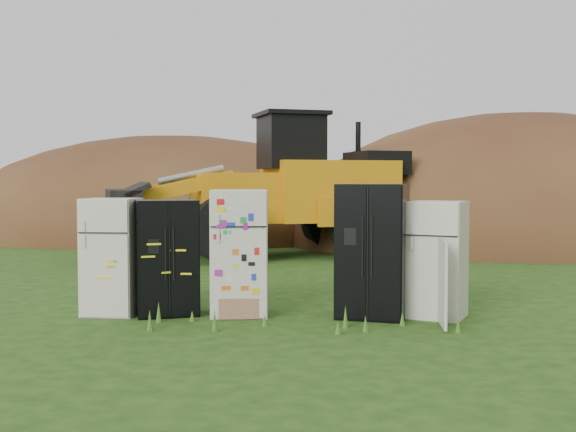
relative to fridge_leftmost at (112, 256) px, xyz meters
name	(u,v)px	position (x,y,z in m)	size (l,w,h in m)	color
ground	(278,315)	(2.42, 0.03, -0.85)	(120.00, 120.00, 0.00)	#1D4412
fridge_leftmost	(112,256)	(0.00, 0.00, 0.00)	(0.75, 0.72, 1.69)	silver
fridge_black_side	(167,257)	(0.81, 0.01, -0.01)	(0.87, 0.69, 1.67)	black
fridge_sticker	(239,252)	(1.86, 0.07, 0.06)	(0.81, 0.75, 1.82)	silver
fridge_black_right	(372,251)	(3.78, 0.03, 0.10)	(0.95, 0.79, 1.90)	black
fridge_open_door	(437,259)	(4.70, 0.07, -0.02)	(0.75, 0.69, 1.66)	silver
wheel_loader	(256,185)	(1.26, 7.71, 0.98)	(7.53, 3.05, 3.64)	orange
dirt_mound_right	(519,244)	(8.83, 11.96, -0.85)	(14.37, 10.54, 7.91)	#4A2517
dirt_mound_left	(171,234)	(-2.61, 15.01, -0.85)	(15.71, 11.78, 6.99)	#4A2517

